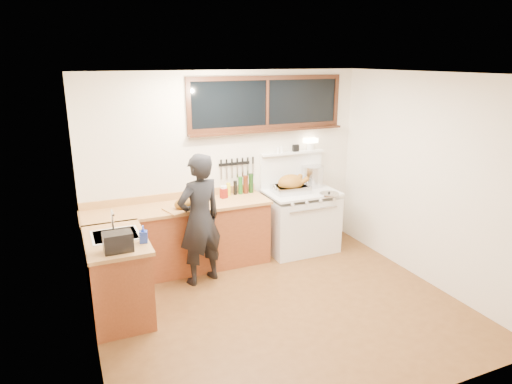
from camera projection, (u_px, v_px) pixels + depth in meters
name	position (u px, v px, depth m)	size (l,w,h in m)	color
ground_plane	(281.00, 309.00, 5.23)	(4.00, 3.50, 0.02)	brown
room_shell	(284.00, 168.00, 4.76)	(4.10, 3.60, 2.65)	silver
counter_back	(180.00, 238.00, 6.07)	(2.44, 0.64, 1.00)	brown
counter_left	(118.00, 276.00, 5.00)	(0.64, 1.09, 0.90)	brown
sink_unit	(116.00, 240.00, 4.96)	(0.50, 0.45, 0.37)	white
vintage_stove	(300.00, 219.00, 6.72)	(1.02, 0.74, 1.61)	white
back_window	(267.00, 109.00, 6.38)	(2.32, 0.13, 0.77)	black
left_doorway	(93.00, 273.00, 3.67)	(0.02, 1.04, 2.17)	black
knife_strip	(236.00, 164.00, 6.42)	(0.52, 0.03, 0.28)	black
man	(200.00, 220.00, 5.63)	(0.70, 0.56, 1.67)	black
soap_bottle	(143.00, 234.00, 4.74)	(0.10, 0.10, 0.19)	#233DB1
toaster	(118.00, 242.00, 4.53)	(0.28, 0.20, 0.19)	black
cutting_board	(184.00, 205.00, 5.78)	(0.52, 0.44, 0.15)	#BD874B
roast_turkey	(291.00, 185.00, 6.51)	(0.53, 0.39, 0.26)	silver
stockpot	(312.00, 176.00, 6.82)	(0.33, 0.33, 0.31)	silver
saucepan	(294.00, 182.00, 6.84)	(0.16, 0.27, 0.11)	silver
pot_lid	(329.00, 194.00, 6.42)	(0.32, 0.32, 0.04)	silver
coffee_tin	(224.00, 193.00, 6.25)	(0.11, 0.09, 0.13)	maroon
pitcher	(224.00, 192.00, 6.28)	(0.11, 0.11, 0.16)	white
bottle_cluster	(242.00, 185.00, 6.44)	(0.40, 0.07, 0.28)	black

